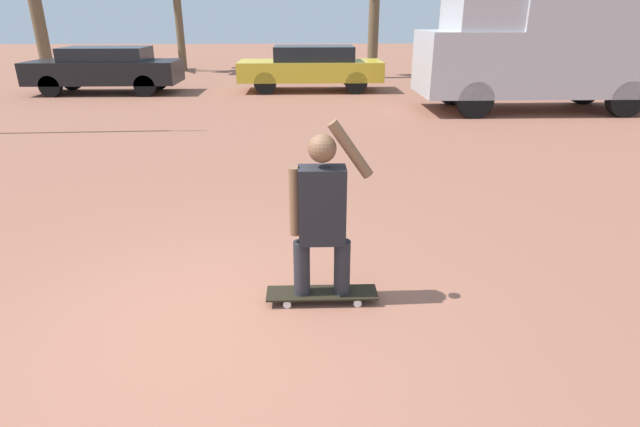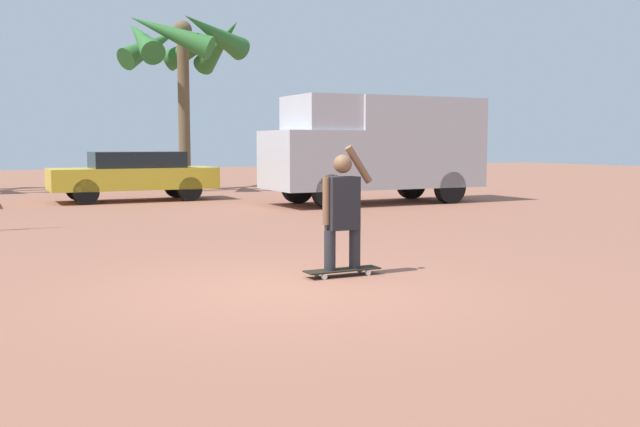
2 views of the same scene
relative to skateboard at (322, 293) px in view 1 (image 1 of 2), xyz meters
name	(u,v)px [view 1 (image 1 of 2)]	position (x,y,z in m)	size (l,w,h in m)	color
ground_plane	(211,330)	(-0.90, -0.42, -0.07)	(80.00, 80.00, 0.00)	#935B47
skateboard	(322,293)	(0.00, 0.00, 0.00)	(0.96, 0.25, 0.09)	black
person_skateboarder	(322,209)	(0.00, 0.00, 0.79)	(0.67, 0.23, 1.51)	#28282D
camper_van	(545,47)	(5.88, 9.04, 1.50)	(5.91, 2.17, 2.84)	black
parked_car_yellow	(311,67)	(0.13, 12.72, 0.68)	(4.53, 1.70, 1.39)	black
parked_car_black	(106,69)	(-6.25, 12.43, 0.68)	(4.51, 1.71, 1.38)	black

